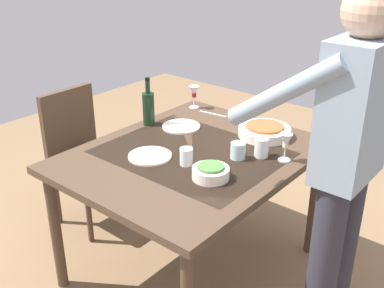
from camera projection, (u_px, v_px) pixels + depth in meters
ground_plane at (192, 266)px, 2.82m from camera, size 6.00×6.00×0.00m
dining_table at (192, 165)px, 2.54m from camera, size 1.32×1.08×0.76m
chair_near at (80, 149)px, 3.10m from camera, size 0.40×0.40×0.91m
person_server at (344, 158)px, 1.99m from camera, size 0.42×0.61×1.69m
wine_bottle at (148, 107)px, 2.83m from camera, size 0.07×0.07×0.30m
wine_glass_left at (194, 93)px, 3.10m from camera, size 0.07×0.07×0.15m
wine_glass_right at (286, 142)px, 2.37m from camera, size 0.07×0.07×0.15m
water_cup_near_left at (238, 151)px, 2.42m from camera, size 0.08×0.08×0.09m
water_cup_near_right at (261, 147)px, 2.44m from camera, size 0.07×0.07×0.10m
water_cup_far_left at (186, 157)px, 2.36m from camera, size 0.07×0.07×0.09m
serving_bowl_pasta at (264, 131)px, 2.69m from camera, size 0.30×0.30×0.07m
side_bowl_salad at (211, 172)px, 2.23m from camera, size 0.18×0.18×0.07m
dinner_plate_near at (150, 156)px, 2.45m from camera, size 0.23×0.23×0.01m
dinner_plate_far at (181, 126)px, 2.82m from camera, size 0.23×0.23×0.01m
table_knife at (213, 114)px, 3.03m from camera, size 0.04×0.20×0.00m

